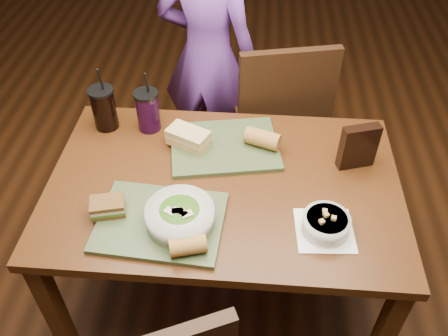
{
  "coord_description": "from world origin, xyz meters",
  "views": [
    {
      "loc": [
        0.1,
        -1.24,
        1.99
      ],
      "look_at": [
        0.0,
        0.0,
        0.82
      ],
      "focal_mm": 38.0,
      "sensor_mm": 36.0,
      "label": 1
    }
  ],
  "objects_px": {
    "dining_table": "(224,198)",
    "sandwich_far": "(188,137)",
    "salad_bowl": "(180,215)",
    "soup_bowl": "(326,224)",
    "chair_far": "(283,121)",
    "cup_cola": "(104,108)",
    "baguette_far": "(263,139)",
    "chip_bag": "(358,147)",
    "diner": "(208,57)",
    "cup_berry": "(148,110)",
    "tray_far": "(224,146)",
    "sandwich_near": "(108,207)",
    "baguette_near": "(188,246)",
    "tray_near": "(161,222)"
  },
  "relations": [
    {
      "from": "soup_bowl",
      "to": "baguette_near",
      "type": "xyz_separation_m",
      "value": [
        -0.44,
        -0.13,
        0.01
      ]
    },
    {
      "from": "tray_far",
      "to": "baguette_far",
      "type": "relative_size",
      "value": 3.08
    },
    {
      "from": "tray_far",
      "to": "salad_bowl",
      "type": "bearing_deg",
      "value": -105.57
    },
    {
      "from": "sandwich_far",
      "to": "cup_berry",
      "type": "distance_m",
      "value": 0.21
    },
    {
      "from": "sandwich_near",
      "to": "chip_bag",
      "type": "distance_m",
      "value": 0.93
    },
    {
      "from": "diner",
      "to": "chair_far",
      "type": "bearing_deg",
      "value": 154.29
    },
    {
      "from": "dining_table",
      "to": "salad_bowl",
      "type": "distance_m",
      "value": 0.3
    },
    {
      "from": "chair_far",
      "to": "cup_cola",
      "type": "height_order",
      "value": "cup_cola"
    },
    {
      "from": "diner",
      "to": "cup_cola",
      "type": "xyz_separation_m",
      "value": [
        -0.35,
        -0.65,
        0.12
      ]
    },
    {
      "from": "chip_bag",
      "to": "baguette_far",
      "type": "bearing_deg",
      "value": 152.14
    },
    {
      "from": "sandwich_far",
      "to": "tray_far",
      "type": "bearing_deg",
      "value": 2.58
    },
    {
      "from": "chair_far",
      "to": "sandwich_far",
      "type": "relative_size",
      "value": 5.4
    },
    {
      "from": "cup_berry",
      "to": "chip_bag",
      "type": "relative_size",
      "value": 1.49
    },
    {
      "from": "chair_far",
      "to": "baguette_far",
      "type": "height_order",
      "value": "chair_far"
    },
    {
      "from": "tray_far",
      "to": "cup_cola",
      "type": "bearing_deg",
      "value": 168.48
    },
    {
      "from": "soup_bowl",
      "to": "baguette_near",
      "type": "bearing_deg",
      "value": -163.13
    },
    {
      "from": "baguette_far",
      "to": "soup_bowl",
      "type": "bearing_deg",
      "value": -61.69
    },
    {
      "from": "tray_near",
      "to": "chip_bag",
      "type": "bearing_deg",
      "value": 26.98
    },
    {
      "from": "salad_bowl",
      "to": "sandwich_near",
      "type": "height_order",
      "value": "salad_bowl"
    },
    {
      "from": "salad_bowl",
      "to": "cup_cola",
      "type": "xyz_separation_m",
      "value": [
        -0.39,
        0.51,
        0.04
      ]
    },
    {
      "from": "tray_near",
      "to": "sandwich_far",
      "type": "xyz_separation_m",
      "value": [
        0.04,
        0.4,
        0.04
      ]
    },
    {
      "from": "tray_near",
      "to": "baguette_far",
      "type": "xyz_separation_m",
      "value": [
        0.33,
        0.42,
        0.04
      ]
    },
    {
      "from": "salad_bowl",
      "to": "baguette_far",
      "type": "bearing_deg",
      "value": 57.87
    },
    {
      "from": "chair_far",
      "to": "sandwich_far",
      "type": "bearing_deg",
      "value": -131.32
    },
    {
      "from": "salad_bowl",
      "to": "cup_berry",
      "type": "relative_size",
      "value": 0.84
    },
    {
      "from": "sandwich_far",
      "to": "soup_bowl",
      "type": "bearing_deg",
      "value": -37.44
    },
    {
      "from": "dining_table",
      "to": "tray_far",
      "type": "height_order",
      "value": "tray_far"
    },
    {
      "from": "sandwich_far",
      "to": "baguette_near",
      "type": "bearing_deg",
      "value": -82.48
    },
    {
      "from": "salad_bowl",
      "to": "cup_berry",
      "type": "bearing_deg",
      "value": 111.71
    },
    {
      "from": "dining_table",
      "to": "baguette_far",
      "type": "distance_m",
      "value": 0.28
    },
    {
      "from": "salad_bowl",
      "to": "dining_table",
      "type": "bearing_deg",
      "value": 60.04
    },
    {
      "from": "salad_bowl",
      "to": "chair_far",
      "type": "bearing_deg",
      "value": 66.74
    },
    {
      "from": "chair_far",
      "to": "sandwich_far",
      "type": "distance_m",
      "value": 0.64
    },
    {
      "from": "baguette_near",
      "to": "cup_berry",
      "type": "distance_m",
      "value": 0.68
    },
    {
      "from": "baguette_near",
      "to": "chair_far",
      "type": "bearing_deg",
      "value": 71.46
    },
    {
      "from": "baguette_far",
      "to": "cup_berry",
      "type": "xyz_separation_m",
      "value": [
        -0.47,
        0.1,
        0.04
      ]
    },
    {
      "from": "tray_far",
      "to": "sandwich_near",
      "type": "distance_m",
      "value": 0.53
    },
    {
      "from": "baguette_far",
      "to": "chip_bag",
      "type": "bearing_deg",
      "value": -10.45
    },
    {
      "from": "chair_far",
      "to": "diner",
      "type": "bearing_deg",
      "value": 142.23
    },
    {
      "from": "dining_table",
      "to": "sandwich_far",
      "type": "distance_m",
      "value": 0.28
    },
    {
      "from": "baguette_far",
      "to": "cup_berry",
      "type": "relative_size",
      "value": 0.5
    },
    {
      "from": "cup_berry",
      "to": "baguette_near",
      "type": "bearing_deg",
      "value": -68.62
    },
    {
      "from": "salad_bowl",
      "to": "sandwich_far",
      "type": "distance_m",
      "value": 0.41
    },
    {
      "from": "diner",
      "to": "chip_bag",
      "type": "height_order",
      "value": "diner"
    },
    {
      "from": "sandwich_far",
      "to": "diner",
      "type": "bearing_deg",
      "value": 90.42
    },
    {
      "from": "sandwich_far",
      "to": "baguette_near",
      "type": "xyz_separation_m",
      "value": [
        0.07,
        -0.52,
        -0.0
      ]
    },
    {
      "from": "tray_far",
      "to": "salad_bowl",
      "type": "height_order",
      "value": "salad_bowl"
    },
    {
      "from": "baguette_near",
      "to": "chip_bag",
      "type": "relative_size",
      "value": 0.64
    },
    {
      "from": "tray_near",
      "to": "soup_bowl",
      "type": "relative_size",
      "value": 2.07
    },
    {
      "from": "soup_bowl",
      "to": "dining_table",
      "type": "bearing_deg",
      "value": 149.83
    }
  ]
}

